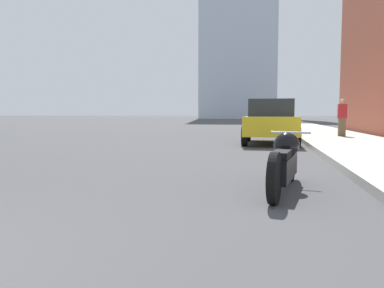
% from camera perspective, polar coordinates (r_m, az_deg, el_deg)
% --- Properties ---
extents(sidewalk, '(3.36, 240.00, 0.15)m').
position_cam_1_polar(sidewalk, '(41.21, 15.25, 3.03)').
color(sidewalk, '#B2ADA3').
rests_on(sidewalk, ground_plane).
extents(distant_tower, '(16.99, 16.99, 53.79)m').
position_cam_1_polar(distant_tower, '(94.01, 7.39, 20.51)').
color(distant_tower, silver).
rests_on(distant_tower, ground_plane).
extents(motorcycle, '(0.71, 2.34, 0.83)m').
position_cam_1_polar(motorcycle, '(5.55, 13.91, -2.64)').
color(motorcycle, black).
rests_on(motorcycle, ground_plane).
extents(parked_car_yellow, '(1.97, 3.97, 1.63)m').
position_cam_1_polar(parked_car_yellow, '(14.12, 11.88, 3.40)').
color(parked_car_yellow, gold).
rests_on(parked_car_yellow, ground_plane).
extents(parked_car_silver, '(2.26, 4.19, 1.66)m').
position_cam_1_polar(parked_car_silver, '(24.69, 11.11, 3.87)').
color(parked_car_silver, '#BCBCC1').
rests_on(parked_car_silver, ground_plane).
extents(pedestrian, '(0.36, 0.22, 1.59)m').
position_cam_1_polar(pedestrian, '(17.25, 21.90, 3.79)').
color(pedestrian, brown).
rests_on(pedestrian, sidewalk).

